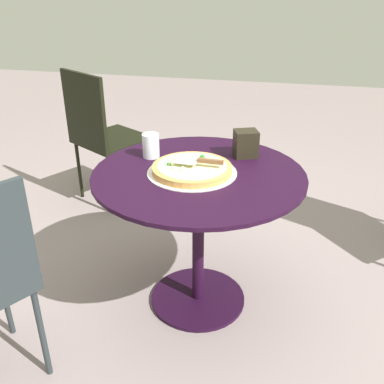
# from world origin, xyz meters

# --- Properties ---
(ground_plane) EXTENTS (10.00, 10.00, 0.00)m
(ground_plane) POSITION_xyz_m (0.00, 0.00, 0.00)
(ground_plane) COLOR gray
(patio_table) EXTENTS (0.91, 0.91, 0.69)m
(patio_table) POSITION_xyz_m (0.00, 0.00, 0.53)
(patio_table) COLOR black
(patio_table) RESTS_ON ground
(pizza_on_tray) EXTENTS (0.38, 0.38, 0.05)m
(pizza_on_tray) POSITION_xyz_m (-0.01, 0.03, 0.71)
(pizza_on_tray) COLOR silver
(pizza_on_tray) RESTS_ON patio_table
(pizza_server) EXTENTS (0.08, 0.21, 0.02)m
(pizza_server) POSITION_xyz_m (-0.01, -0.00, 0.75)
(pizza_server) COLOR silver
(pizza_server) RESTS_ON pizza_on_tray
(drinking_cup) EXTENTS (0.08, 0.08, 0.11)m
(drinking_cup) POSITION_xyz_m (0.12, 0.25, 0.75)
(drinking_cup) COLOR silver
(drinking_cup) RESTS_ON patio_table
(napkin_dispenser) EXTENTS (0.12, 0.13, 0.12)m
(napkin_dispenser) POSITION_xyz_m (0.23, -0.17, 0.75)
(napkin_dispenser) COLOR black
(napkin_dispenser) RESTS_ON patio_table
(patio_chair_corner) EXTENTS (0.57, 0.57, 0.92)m
(patio_chair_corner) POSITION_xyz_m (0.89, 0.85, 0.52)
(patio_chair_corner) COLOR black
(patio_chair_corner) RESTS_ON ground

